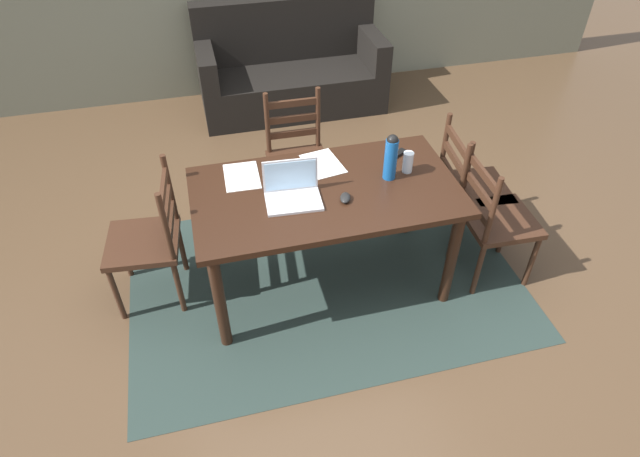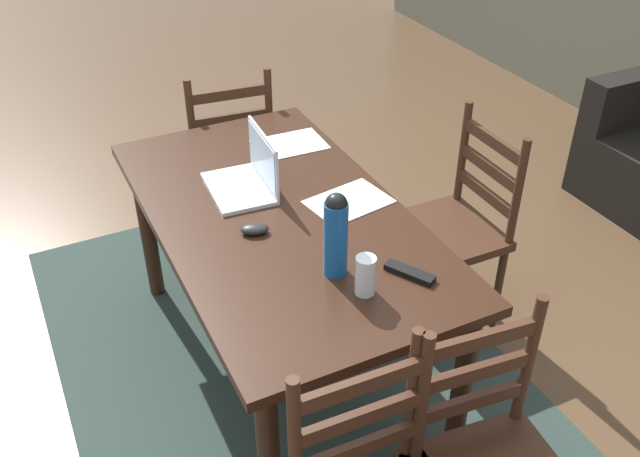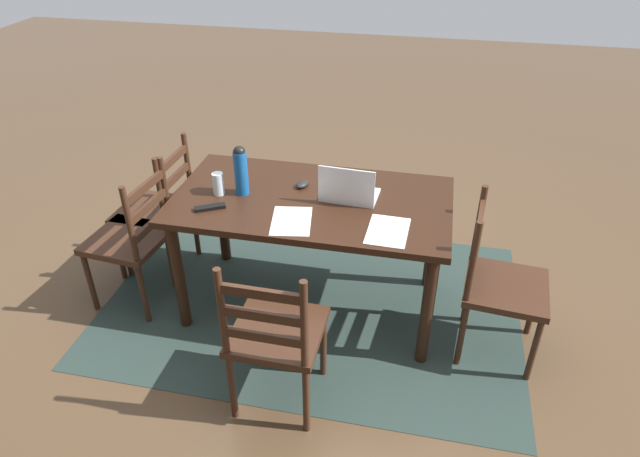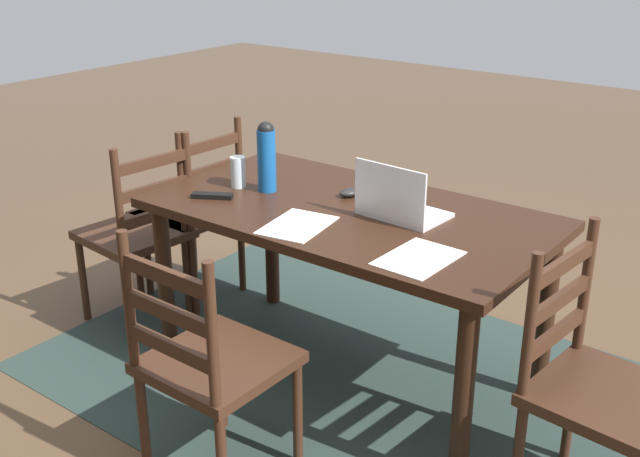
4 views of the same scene
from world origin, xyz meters
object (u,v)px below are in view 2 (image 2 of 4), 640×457
Objects in this scene: dining_table at (279,235)px; chair_far_head at (451,228)px; laptop at (249,175)px; computer_mouse at (255,229)px; chair_left_far at (227,152)px; tv_remote at (410,273)px; water_bottle at (336,233)px; drinking_glass at (365,275)px.

dining_table is 0.84m from chair_far_head.
laptop is 3.34× the size of computer_mouse.
chair_left_far reaches higher than dining_table.
chair_far_head reaches higher than tv_remote.
chair_left_far is 1.65m from tv_remote.
water_bottle is (1.49, -0.15, 0.47)m from chair_left_far.
water_bottle reaches higher than dining_table.
water_bottle reaches higher than laptop.
laptop is 0.75m from drinking_glass.
chair_left_far is at bearing -149.66° from chair_far_head.
tv_remote is (-0.01, 0.17, -0.06)m from drinking_glass.
computer_mouse is at bearing 99.76° from tv_remote.
laptop is 1.96× the size of tv_remote.
tv_remote reaches higher than dining_table.
drinking_glass is (0.54, 0.06, 0.17)m from dining_table.
water_bottle is 2.99× the size of computer_mouse.
laptop is (-0.21, -0.03, 0.16)m from dining_table.
chair_far_head and chair_left_far have the same top height.
laptop is (0.88, -0.20, 0.37)m from chair_left_far.
computer_mouse is (0.29, -0.10, -0.04)m from laptop.
chair_left_far is 5.59× the size of tv_remote.
water_bottle reaches higher than chair_left_far.
computer_mouse is (-0.45, -0.19, -0.05)m from drinking_glass.
drinking_glass reaches higher than dining_table.
chair_far_head is 9.50× the size of computer_mouse.
dining_table is 4.79× the size of laptop.
dining_table is 1.12m from chair_left_far.
chair_far_head is 1.26m from chair_left_far.
water_bottle is at bearing 45.12° from computer_mouse.
laptop is at bearing -172.38° from dining_table.
laptop is at bearing -173.15° from drinking_glass.
laptop reaches higher than chair_left_far.
computer_mouse is at bearing -18.55° from laptop.
tv_remote is (0.44, 0.36, -0.01)m from computer_mouse.
chair_far_head is at bearing 89.96° from dining_table.
chair_far_head is at bearing 117.38° from water_bottle.
chair_far_head is (0.00, 0.81, -0.22)m from dining_table.
dining_table is at bearing -8.91° from chair_left_far.
chair_far_head is 1.00m from water_bottle.
dining_table is at bearing -173.44° from drinking_glass.
computer_mouse is (1.17, -0.30, 0.33)m from chair_left_far.
chair_far_head reaches higher than dining_table.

